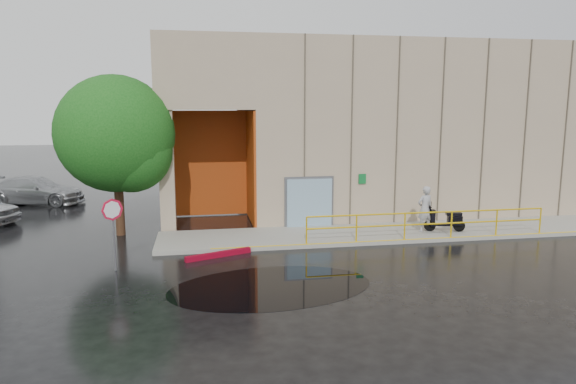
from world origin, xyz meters
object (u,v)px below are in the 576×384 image
Objects in this scene: car_c at (36,191)px; tree_near at (119,138)px; red_curb at (219,254)px; person at (425,209)px; stop_sign at (113,218)px; scooter at (446,214)px.

tree_near is at bearing -130.61° from car_c.
car_c is at bearing 128.43° from red_curb.
red_curb is at bearing -46.23° from tree_near.
person is 11.89m from stop_sign.
person reaches higher than scooter.
car_c is at bearing 125.50° from tree_near.
car_c reaches higher than red_curb.
person is at bearing -9.89° from tree_near.
car_c is at bearing 164.62° from scooter.
stop_sign is at bearing -0.89° from person.
tree_near reaches higher than red_curb.
scooter is 0.26× the size of tree_near.
tree_near is at bearing 82.59° from stop_sign.
red_curb is 14.75m from car_c.
scooter is at bearing -9.96° from tree_near.
person is 0.80× the size of stop_sign.
stop_sign is (-12.40, -2.47, 0.84)m from scooter.
red_curb is at bearing -127.69° from car_c.
scooter is 0.33× the size of car_c.
tree_near is at bearing -23.57° from person.
person is 0.37× the size of car_c.
car_c is 0.79× the size of tree_near.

